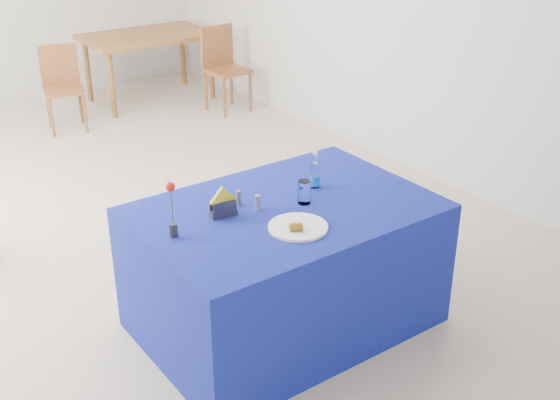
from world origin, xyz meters
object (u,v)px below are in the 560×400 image
at_px(plate, 298,227).
at_px(water_bottle, 315,175).
at_px(chair_bg_left, 62,81).
at_px(blue_table, 285,267).
at_px(oak_table, 148,41).
at_px(chair_bg_right, 223,63).

height_order(plate, water_bottle, water_bottle).
relative_size(plate, chair_bg_left, 0.37).
xyz_separation_m(blue_table, oak_table, (1.33, 4.42, 0.30)).
relative_size(water_bottle, chair_bg_left, 0.26).
relative_size(blue_table, chair_bg_left, 1.91).
bearing_deg(water_bottle, blue_table, -158.77).
relative_size(blue_table, chair_bg_right, 1.78).
xyz_separation_m(blue_table, chair_bg_right, (1.83, 3.65, 0.14)).
xyz_separation_m(blue_table, water_bottle, (0.29, 0.11, 0.45)).
height_order(plate, chair_bg_right, chair_bg_right).
distance_m(blue_table, chair_bg_left, 4.08).
bearing_deg(oak_table, chair_bg_right, -57.19).
bearing_deg(plate, chair_bg_left, 86.09).
height_order(plate, blue_table, plate).
bearing_deg(blue_table, chair_bg_right, 63.38).
height_order(water_bottle, oak_table, water_bottle).
bearing_deg(chair_bg_right, water_bottle, -117.78).
bearing_deg(plate, chair_bg_right, 63.70).
distance_m(water_bottle, chair_bg_right, 3.86).
distance_m(blue_table, water_bottle, 0.55).
distance_m(blue_table, oak_table, 4.62).
bearing_deg(chair_bg_left, plate, -80.25).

